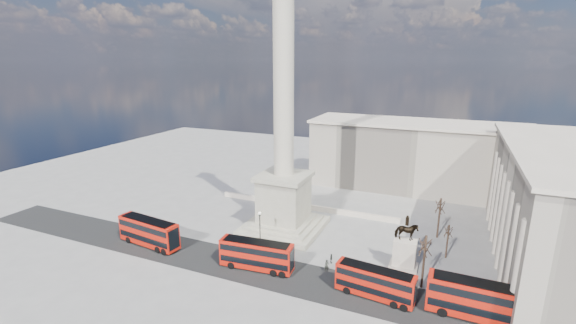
# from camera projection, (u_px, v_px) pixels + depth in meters

# --- Properties ---
(ground) EXTENTS (180.00, 180.00, 0.00)m
(ground) POSITION_uv_depth(u_px,v_px,m) (273.00, 239.00, 68.78)
(ground) COLOR gray
(ground) RESTS_ON ground
(asphalt_road) EXTENTS (120.00, 9.00, 0.01)m
(asphalt_road) POSITION_uv_depth(u_px,v_px,m) (274.00, 273.00, 57.99)
(asphalt_road) COLOR black
(asphalt_road) RESTS_ON ground
(nelsons_column) EXTENTS (14.00, 14.00, 49.85)m
(nelsons_column) POSITION_uv_depth(u_px,v_px,m) (284.00, 163.00, 69.89)
(nelsons_column) COLOR #A9A38C
(nelsons_column) RESTS_ON ground
(balustrade_wall) EXTENTS (40.00, 0.60, 1.10)m
(balustrade_wall) POSITION_uv_depth(u_px,v_px,m) (305.00, 206.00, 82.83)
(balustrade_wall) COLOR beige
(balustrade_wall) RESTS_ON ground
(building_east) EXTENTS (19.00, 46.00, 18.60)m
(building_east) POSITION_uv_depth(u_px,v_px,m) (569.00, 209.00, 58.03)
(building_east) COLOR beige
(building_east) RESTS_ON ground
(building_northeast) EXTENTS (51.00, 17.00, 16.60)m
(building_northeast) POSITION_uv_depth(u_px,v_px,m) (416.00, 156.00, 94.48)
(building_northeast) COLOR beige
(building_northeast) RESTS_ON ground
(red_bus_a) EXTENTS (12.13, 4.02, 4.82)m
(red_bus_a) POSITION_uv_depth(u_px,v_px,m) (149.00, 232.00, 65.89)
(red_bus_a) COLOR red
(red_bus_a) RESTS_ON ground
(red_bus_b) EXTENTS (11.53, 3.60, 4.60)m
(red_bus_b) POSITION_uv_depth(u_px,v_px,m) (257.00, 255.00, 58.45)
(red_bus_b) COLOR red
(red_bus_b) RESTS_ON ground
(red_bus_c) EXTENTS (10.74, 3.54, 4.27)m
(red_bus_c) POSITION_uv_depth(u_px,v_px,m) (375.00, 283.00, 51.45)
(red_bus_c) COLOR red
(red_bus_c) RESTS_ON ground
(red_bus_d) EXTENTS (12.36, 3.10, 4.99)m
(red_bus_d) POSITION_uv_depth(u_px,v_px,m) (481.00, 301.00, 46.95)
(red_bus_d) COLOR red
(red_bus_d) RESTS_ON ground
(victorian_lamp) EXTENTS (0.56, 0.56, 6.50)m
(victorian_lamp) POSITION_uv_depth(u_px,v_px,m) (260.00, 226.00, 65.01)
(victorian_lamp) COLOR black
(victorian_lamp) RESTS_ON ground
(equestrian_statue) EXTENTS (4.18, 3.14, 8.66)m
(equestrian_statue) POSITION_uv_depth(u_px,v_px,m) (405.00, 250.00, 58.71)
(equestrian_statue) COLOR beige
(equestrian_statue) RESTS_ON ground
(bare_tree_near) EXTENTS (1.91, 1.91, 8.36)m
(bare_tree_near) POSITION_uv_depth(u_px,v_px,m) (426.00, 245.00, 52.62)
(bare_tree_near) COLOR #332319
(bare_tree_near) RESTS_ON ground
(bare_tree_mid) EXTENTS (1.60, 1.60, 6.06)m
(bare_tree_mid) POSITION_uv_depth(u_px,v_px,m) (449.00, 231.00, 61.18)
(bare_tree_mid) COLOR #332319
(bare_tree_mid) RESTS_ON ground
(bare_tree_far) EXTENTS (1.93, 1.93, 7.88)m
(bare_tree_far) POSITION_uv_depth(u_px,v_px,m) (440.00, 205.00, 67.98)
(bare_tree_far) COLOR #332319
(bare_tree_far) RESTS_ON ground
(pedestrian_walking) EXTENTS (0.84, 0.74, 1.93)m
(pedestrian_walking) POSITION_uv_depth(u_px,v_px,m) (327.00, 266.00, 58.10)
(pedestrian_walking) COLOR #252722
(pedestrian_walking) RESTS_ON ground
(pedestrian_standing) EXTENTS (0.97, 0.78, 1.89)m
(pedestrian_standing) POSITION_uv_depth(u_px,v_px,m) (480.00, 299.00, 50.09)
(pedestrian_standing) COLOR #252722
(pedestrian_standing) RESTS_ON ground
(pedestrian_crossing) EXTENTS (0.52, 0.98, 1.59)m
(pedestrian_crossing) POSITION_uv_depth(u_px,v_px,m) (331.00, 259.00, 60.57)
(pedestrian_crossing) COLOR #252722
(pedestrian_crossing) RESTS_ON ground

